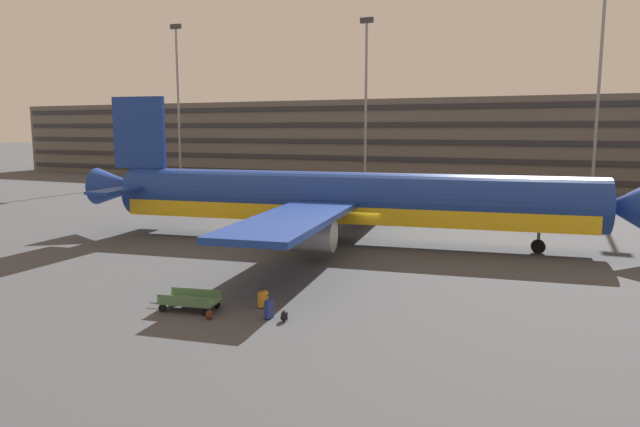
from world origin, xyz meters
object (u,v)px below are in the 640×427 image
(suitcase_orange, at_px, (263,299))
(suitcase_laid_flat, at_px, (269,309))
(backpack_large, at_px, (284,316))
(backpack_small, at_px, (209,315))
(airliner, at_px, (340,200))
(baggage_cart, at_px, (189,301))

(suitcase_orange, relative_size, suitcase_laid_flat, 0.86)
(backpack_large, distance_m, backpack_small, 3.20)
(airliner, relative_size, suitcase_orange, 45.06)
(suitcase_orange, relative_size, backpack_large, 1.77)
(baggage_cart, bearing_deg, suitcase_orange, 30.63)
(backpack_large, bearing_deg, airliner, 104.27)
(backpack_small, bearing_deg, backpack_large, 19.67)
(airliner, height_order, suitcase_orange, airliner)
(baggage_cart, bearing_deg, suitcase_laid_flat, 6.21)
(airliner, distance_m, backpack_large, 17.62)
(suitcase_laid_flat, xyz_separation_m, backpack_large, (0.74, -0.05, -0.22))
(baggage_cart, bearing_deg, backpack_large, 4.58)
(suitcase_orange, relative_size, backpack_small, 1.93)
(airliner, bearing_deg, backpack_large, -75.73)
(backpack_large, height_order, baggage_cart, baggage_cart)
(airliner, height_order, backpack_small, airliner)
(backpack_small, bearing_deg, suitcase_laid_flat, 26.37)
(suitcase_laid_flat, height_order, backpack_large, suitcase_laid_flat)
(suitcase_orange, distance_m, backpack_large, 2.19)
(backpack_small, xyz_separation_m, baggage_cart, (-1.55, 0.71, 0.23))
(airliner, relative_size, backpack_large, 79.54)
(airliner, height_order, suitcase_laid_flat, airliner)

